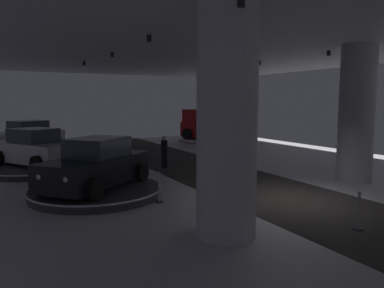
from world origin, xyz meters
TOP-DOWN VIEW (x-y plane):
  - ground at (0.00, 0.00)m, footprint 24.00×44.00m
  - ceiling_with_spotlights at (0.00, 0.00)m, footprint 24.00×44.00m
  - column_left at (-3.75, -1.79)m, footprint 1.45×1.45m
  - column_right at (4.30, 1.05)m, footprint 1.39×1.39m
  - display_platform_deep_right at (6.16, 15.09)m, footprint 5.68×5.68m
  - pickup_truck_deep_right at (6.03, 15.39)m, footprint 4.25×5.70m
  - display_platform_deep_left at (-7.10, 15.32)m, footprint 6.05×6.05m
  - display_car_deep_left at (-7.07, 15.34)m, footprint 4.55×3.62m
  - display_platform_far_left at (-7.08, 9.28)m, footprint 4.83×4.83m
  - display_car_far_left at (-7.09, 9.31)m, footprint 3.68×4.54m
  - display_platform_mid_left at (-5.68, 3.47)m, footprint 4.55×4.55m
  - display_car_mid_left at (-5.66, 3.49)m, footprint 4.35×4.11m
  - visitor_walking_near at (1.22, 7.34)m, footprint 0.32×0.32m
  - visitor_walking_far at (-1.44, 7.35)m, footprint 0.32×0.32m
  - stanchion_a at (-4.07, 1.68)m, footprint 0.28×0.28m
  - stanchion_b at (-0.56, -3.03)m, footprint 0.28×0.28m

SIDE VIEW (x-z plane):
  - ground at x=0.00m, z-range -0.05..0.00m
  - display_platform_far_left at x=-7.08m, z-range 0.02..0.31m
  - display_platform_mid_left at x=-5.68m, z-range 0.02..0.32m
  - display_platform_deep_right at x=6.16m, z-range 0.02..0.33m
  - display_platform_deep_left at x=-7.10m, z-range 0.02..0.39m
  - stanchion_a at x=-4.07m, z-range -0.13..0.88m
  - stanchion_b at x=-0.56m, z-range -0.13..0.88m
  - visitor_walking_near at x=1.22m, z-range 0.11..1.70m
  - visitor_walking_far at x=-1.44m, z-range 0.11..1.70m
  - display_car_far_left at x=-7.09m, z-range 0.21..1.91m
  - display_car_mid_left at x=-5.66m, z-range 0.21..1.92m
  - display_car_deep_left at x=-7.07m, z-range 0.29..1.99m
  - pickup_truck_deep_right at x=6.03m, z-range 0.09..2.39m
  - column_left at x=-3.75m, z-range 0.00..5.50m
  - column_right at x=4.30m, z-range 0.00..5.50m
  - ceiling_with_spotlights at x=0.00m, z-range 5.35..5.74m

